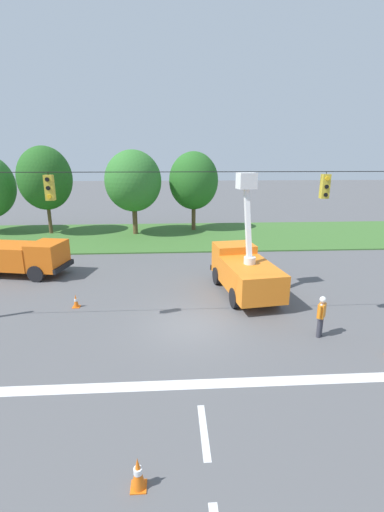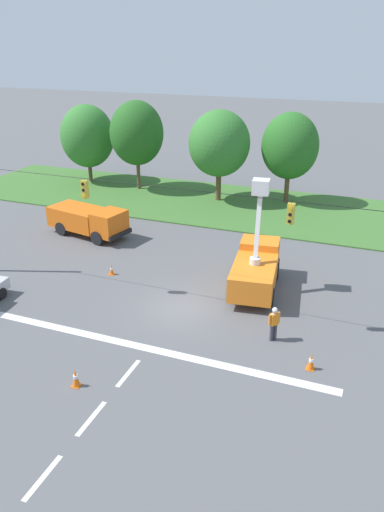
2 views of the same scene
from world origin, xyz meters
name	(u,v)px [view 2 (image 2 of 2)]	position (x,y,z in m)	size (l,w,h in m)	color
ground_plane	(182,308)	(0.00, 0.00, 0.00)	(200.00, 200.00, 0.00)	#565659
grass_verge	(262,209)	(0.00, 18.00, 0.05)	(56.00, 12.00, 0.10)	#3D6B2D
lane_markings	(134,366)	(0.00, -5.55, 0.00)	(17.60, 15.25, 0.01)	silver
signal_gantry	(181,234)	(0.00, 0.00, 4.25)	(26.20, 0.33, 7.20)	slate
tree_far_west	(87,136)	(-18.27, 20.44, 4.51)	(5.18, 5.17, 7.53)	brown
tree_west	(137,133)	(-12.45, 19.64, 5.29)	(4.87, 5.12, 8.22)	brown
tree_centre	(219,144)	(-4.26, 18.94, 5.05)	(5.20, 5.61, 7.87)	brown
tree_east	(290,146)	(1.45, 20.55, 4.95)	(4.81, 4.41, 7.75)	brown
utility_truck_bucket_lift	(256,267)	(3.08, 3.65, 1.38)	(3.10, 6.12, 6.40)	orange
utility_truck_support_near	(88,219)	(-10.39, 7.53, 1.22)	(6.47, 3.50, 2.16)	orange
road_worker	(274,322)	(5.25, -1.23, 1.00)	(0.46, 0.52, 1.77)	#383842
traffic_cone_foreground_left	(76,378)	(-1.62, -7.62, 0.41)	(0.36, 0.36, 0.82)	orange
traffic_cone_foreground_right	(311,361)	(7.30, -2.92, 0.41)	(0.36, 0.36, 0.82)	orange
traffic_cone_mid_right	(112,270)	(-5.57, 2.30, 0.32)	(0.36, 0.36, 0.66)	orange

